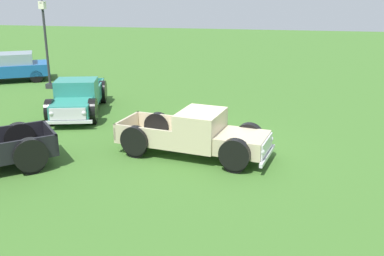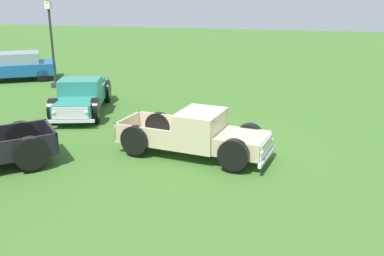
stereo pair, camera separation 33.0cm
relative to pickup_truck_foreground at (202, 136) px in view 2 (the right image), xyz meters
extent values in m
plane|color=#3D6B28|center=(0.82, -0.09, -0.70)|extent=(80.00, 80.00, 0.00)
cube|color=#C6B793|center=(-0.25, -1.25, -0.07)|extent=(1.70, 1.69, 0.53)
cube|color=silver|center=(-0.39, -1.98, -0.07)|extent=(1.29, 0.31, 0.44)
sphere|color=silver|center=(0.19, -2.07, -0.05)|extent=(0.19, 0.19, 0.19)
sphere|color=silver|center=(-0.95, -1.85, -0.05)|extent=(0.19, 0.19, 0.19)
cube|color=#C6B793|center=(0.01, 0.06, 0.22)|extent=(1.81, 1.53, 1.10)
cube|color=#8C9EA8|center=(-0.10, -0.51, 0.46)|extent=(1.36, 0.30, 0.48)
cube|color=#C6B793|center=(0.32, 1.65, -0.29)|extent=(1.95, 2.28, 0.10)
cube|color=#C6B793|center=(1.07, 1.51, 0.02)|extent=(0.46, 1.98, 0.53)
cube|color=#C6B793|center=(-0.42, 1.80, 0.02)|extent=(0.46, 1.98, 0.53)
cube|color=#C6B793|center=(0.51, 2.60, 0.02)|extent=(1.58, 0.38, 0.53)
cylinder|color=black|center=(0.54, -1.41, -0.33)|extent=(0.35, 0.75, 0.73)
cylinder|color=#B7B7BC|center=(0.55, -1.41, -0.33)|extent=(0.28, 0.33, 0.29)
cylinder|color=black|center=(0.54, -1.41, -0.15)|extent=(0.44, 0.95, 0.92)
cylinder|color=black|center=(-1.03, -1.10, -0.33)|extent=(0.35, 0.75, 0.73)
cylinder|color=#B7B7BC|center=(-1.04, -1.10, -0.33)|extent=(0.28, 0.33, 0.29)
cylinder|color=black|center=(-1.03, -1.10, -0.15)|extent=(0.44, 0.95, 0.92)
cylinder|color=black|center=(1.16, 1.73, -0.33)|extent=(0.35, 0.75, 0.73)
cylinder|color=#B7B7BC|center=(1.17, 1.73, -0.33)|extent=(0.28, 0.33, 0.29)
cylinder|color=black|center=(1.16, 1.73, -0.15)|extent=(0.44, 0.95, 0.92)
cylinder|color=black|center=(-0.42, 2.04, -0.33)|extent=(0.35, 0.75, 0.73)
cylinder|color=#B7B7BC|center=(-0.43, 2.04, -0.33)|extent=(0.28, 0.33, 0.29)
cylinder|color=black|center=(-0.42, 2.04, -0.15)|extent=(0.44, 0.95, 0.92)
cube|color=silver|center=(-0.40, -2.01, -0.37)|extent=(1.73, 0.43, 0.11)
cube|color=#2D8475|center=(2.41, 5.44, -0.07)|extent=(1.76, 1.78, 0.53)
cube|color=silver|center=(1.69, 5.26, -0.07)|extent=(0.38, 1.29, 0.44)
sphere|color=silver|center=(1.86, 4.70, -0.04)|extent=(0.19, 0.19, 0.19)
sphere|color=silver|center=(1.56, 5.83, -0.04)|extent=(0.19, 0.19, 0.19)
cube|color=#2D8475|center=(3.71, 5.78, 0.22)|extent=(1.61, 1.87, 1.11)
cube|color=#8C9EA8|center=(3.14, 5.63, 0.46)|extent=(0.38, 1.35, 0.49)
cube|color=#2D8475|center=(5.29, 6.19, -0.28)|extent=(2.36, 2.06, 0.10)
cube|color=#2D8475|center=(5.48, 5.45, 0.03)|extent=(1.97, 0.58, 0.53)
cube|color=#2D8475|center=(5.10, 6.93, 0.03)|extent=(1.97, 0.58, 0.53)
cube|color=#2D8475|center=(6.23, 6.43, 0.03)|extent=(0.48, 1.58, 0.53)
cylinder|color=black|center=(2.61, 4.66, -0.33)|extent=(0.76, 0.39, 0.73)
cylinder|color=#B7B7BC|center=(2.61, 4.65, -0.33)|extent=(0.34, 0.30, 0.29)
cylinder|color=black|center=(2.61, 4.66, -0.15)|extent=(0.96, 0.49, 0.92)
cylinder|color=black|center=(2.21, 6.23, -0.33)|extent=(0.76, 0.39, 0.73)
cylinder|color=#B7B7BC|center=(2.20, 6.24, -0.33)|extent=(0.34, 0.30, 0.29)
cylinder|color=black|center=(2.21, 6.23, -0.15)|extent=(0.96, 0.49, 0.92)
cylinder|color=black|center=(5.73, 5.47, -0.33)|extent=(0.76, 0.39, 0.73)
cylinder|color=#B7B7BC|center=(5.73, 5.46, -0.33)|extent=(0.34, 0.30, 0.29)
cylinder|color=black|center=(5.73, 5.47, -0.15)|extent=(0.96, 0.49, 0.92)
cylinder|color=black|center=(5.32, 7.03, -0.33)|extent=(0.76, 0.39, 0.73)
cylinder|color=#B7B7BC|center=(5.32, 7.04, -0.33)|extent=(0.34, 0.30, 0.29)
cylinder|color=black|center=(5.32, 7.03, -0.15)|extent=(0.96, 0.49, 0.92)
cube|color=silver|center=(1.65, 5.25, -0.37)|extent=(0.53, 1.72, 0.12)
cube|color=black|center=(-1.68, 5.30, -0.27)|extent=(2.64, 2.69, 0.10)
cube|color=black|center=(-2.29, 4.79, 0.06)|extent=(1.42, 1.66, 0.55)
cube|color=black|center=(-1.08, 5.82, 0.06)|extent=(1.42, 1.66, 0.55)
cube|color=black|center=(-1.03, 4.53, 0.06)|extent=(1.33, 1.15, 0.55)
cylinder|color=black|center=(-2.16, 4.57, -0.32)|extent=(0.66, 0.72, 0.76)
cylinder|color=#B7B7BC|center=(-2.17, 4.56, -0.32)|extent=(0.38, 0.39, 0.30)
cylinder|color=black|center=(-2.16, 4.57, -0.12)|extent=(0.84, 0.91, 0.96)
cylinder|color=black|center=(-0.88, 5.66, -0.32)|extent=(0.66, 0.72, 0.76)
cylinder|color=#B7B7BC|center=(-0.87, 5.66, -0.32)|extent=(0.38, 0.39, 0.30)
cylinder|color=black|center=(-0.88, 5.66, -0.12)|extent=(0.84, 0.91, 0.96)
cube|color=#195699|center=(9.18, 12.43, -0.05)|extent=(3.86, 4.95, 0.63)
cube|color=#7F939E|center=(9.25, 12.29, 0.56)|extent=(2.63, 3.03, 0.58)
cylinder|color=black|center=(9.19, 10.65, -0.36)|extent=(0.50, 0.69, 0.67)
cylinder|color=black|center=(10.66, 11.45, -0.36)|extent=(0.50, 0.69, 0.67)
cube|color=#2D2D33|center=(8.03, 9.26, -0.57)|extent=(0.36, 0.36, 0.25)
cylinder|color=#2D2D33|center=(8.03, 9.26, 1.42)|extent=(0.12, 0.12, 3.73)
cube|color=#F2EACC|center=(8.03, 9.26, 3.46)|extent=(0.28, 0.28, 0.36)
cone|color=#2D2D33|center=(8.03, 9.26, 3.64)|extent=(0.32, 0.32, 0.14)
camera|label=1|loc=(-12.86, -2.03, 4.48)|focal=41.71mm
camera|label=2|loc=(-12.80, -2.35, 4.48)|focal=41.71mm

